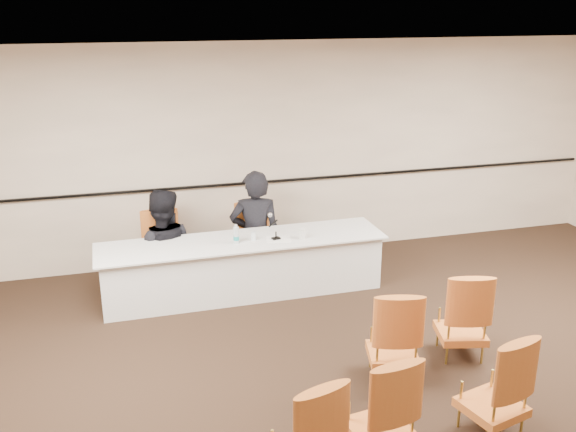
# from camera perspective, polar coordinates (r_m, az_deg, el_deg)

# --- Properties ---
(floor) EXTENTS (10.00, 10.00, 0.00)m
(floor) POSITION_cam_1_polar(r_m,az_deg,el_deg) (6.01, 9.00, -17.07)
(floor) COLOR black
(floor) RESTS_ON ground
(ceiling) EXTENTS (10.00, 10.00, 0.00)m
(ceiling) POSITION_cam_1_polar(r_m,az_deg,el_deg) (4.93, 10.78, 12.65)
(ceiling) COLOR white
(ceiling) RESTS_ON ground
(wall_back) EXTENTS (10.00, 0.04, 3.00)m
(wall_back) POSITION_cam_1_polar(r_m,az_deg,el_deg) (8.90, -1.15, 5.69)
(wall_back) COLOR beige
(wall_back) RESTS_ON ground
(wall_rail) EXTENTS (9.80, 0.04, 0.03)m
(wall_rail) POSITION_cam_1_polar(r_m,az_deg,el_deg) (8.96, -1.07, 3.14)
(wall_rail) COLOR black
(wall_rail) RESTS_ON wall_back
(panel_table) EXTENTS (3.54, 0.86, 0.71)m
(panel_table) POSITION_cam_1_polar(r_m,az_deg,el_deg) (8.00, -4.02, -4.51)
(panel_table) COLOR white
(panel_table) RESTS_ON ground
(panelist_main) EXTENTS (0.76, 0.59, 1.86)m
(panelist_main) POSITION_cam_1_polar(r_m,az_deg,el_deg) (8.49, -2.90, -2.04)
(panelist_main) COLOR black
(panelist_main) RESTS_ON ground
(panelist_main_chair) EXTENTS (0.51, 0.51, 0.95)m
(panelist_main_chair) POSITION_cam_1_polar(r_m,az_deg,el_deg) (8.50, -2.89, -2.19)
(panelist_main_chair) COLOR #C75723
(panelist_main_chair) RESTS_ON ground
(panelist_second) EXTENTS (0.96, 0.81, 1.78)m
(panelist_second) POSITION_cam_1_polar(r_m,az_deg,el_deg) (8.36, -11.05, -3.56)
(panelist_second) COLOR black
(panelist_second) RESTS_ON ground
(panelist_second_chair) EXTENTS (0.51, 0.51, 0.95)m
(panelist_second_chair) POSITION_cam_1_polar(r_m,az_deg,el_deg) (8.32, -11.09, -2.98)
(panelist_second_chair) COLOR #C75723
(panelist_second_chair) RESTS_ON ground
(papers) EXTENTS (0.34, 0.28, 0.00)m
(papers) POSITION_cam_1_polar(r_m,az_deg,el_deg) (7.87, -0.84, -2.09)
(papers) COLOR white
(papers) RESTS_ON panel_table
(microphone) EXTENTS (0.15, 0.23, 0.30)m
(microphone) POSITION_cam_1_polar(r_m,az_deg,el_deg) (7.82, -1.08, -1.05)
(microphone) COLOR black
(microphone) RESTS_ON panel_table
(water_bottle) EXTENTS (0.09, 0.09, 0.24)m
(water_bottle) POSITION_cam_1_polar(r_m,az_deg,el_deg) (7.73, -4.63, -1.61)
(water_bottle) COLOR teal
(water_bottle) RESTS_ON panel_table
(drinking_glass) EXTENTS (0.08, 0.08, 0.10)m
(drinking_glass) POSITION_cam_1_polar(r_m,az_deg,el_deg) (7.84, -3.09, -1.81)
(drinking_glass) COLOR white
(drinking_glass) RESTS_ON panel_table
(coffee_cup) EXTENTS (0.09, 0.09, 0.13)m
(coffee_cup) POSITION_cam_1_polar(r_m,az_deg,el_deg) (7.87, 1.28, -1.58)
(coffee_cup) COLOR silver
(coffee_cup) RESTS_ON panel_table
(aud_chair_front_mid) EXTENTS (0.61, 0.61, 0.95)m
(aud_chair_front_mid) POSITION_cam_1_polar(r_m,az_deg,el_deg) (6.29, 9.37, -10.26)
(aud_chair_front_mid) COLOR #C75723
(aud_chair_front_mid) RESTS_ON ground
(aud_chair_front_right) EXTENTS (0.60, 0.60, 0.95)m
(aud_chair_front_right) POSITION_cam_1_polar(r_m,az_deg,el_deg) (6.81, 15.23, -8.33)
(aud_chair_front_right) COLOR #C75723
(aud_chair_front_right) RESTS_ON ground
(aud_chair_back_left) EXTENTS (0.62, 0.62, 0.95)m
(aud_chair_back_left) POSITION_cam_1_polar(r_m,az_deg,el_deg) (4.97, 1.58, -18.64)
(aud_chair_back_left) COLOR #C75723
(aud_chair_back_left) RESTS_ON ground
(aud_chair_back_mid) EXTENTS (0.57, 0.57, 0.95)m
(aud_chair_back_mid) POSITION_cam_1_polar(r_m,az_deg,el_deg) (5.28, 8.24, -16.37)
(aud_chair_back_mid) COLOR #C75723
(aud_chair_back_mid) RESTS_ON ground
(aud_chair_back_right) EXTENTS (0.61, 0.61, 0.95)m
(aud_chair_back_right) POSITION_cam_1_polar(r_m,az_deg,el_deg) (5.75, 17.86, -13.97)
(aud_chair_back_right) COLOR #C75723
(aud_chair_back_right) RESTS_ON ground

